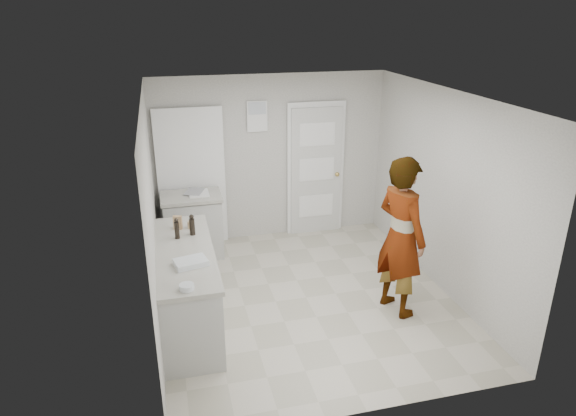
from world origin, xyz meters
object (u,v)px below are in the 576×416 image
object	(u,v)px
egg_bowl	(187,287)
baking_dish	(191,263)
oil_cruet_a	(192,225)
spice_jar	(190,225)
oil_cruet_b	(177,229)
person	(401,237)
cake_mix_box	(178,222)

from	to	relation	value
egg_bowl	baking_dish	bearing A→B (deg)	81.55
baking_dish	oil_cruet_a	bearing A→B (deg)	84.35
spice_jar	oil_cruet_a	xyz separation A→B (m)	(0.02, -0.20, 0.08)
oil_cruet_a	baking_dish	world-z (taller)	oil_cruet_a
oil_cruet_b	baking_dish	xyz separation A→B (m)	(0.10, -0.69, -0.09)
person	cake_mix_box	bearing A→B (deg)	51.67
person	cake_mix_box	size ratio (longest dim) A/B	11.48
person	oil_cruet_a	bearing A→B (deg)	55.07
cake_mix_box	baking_dish	xyz separation A→B (m)	(0.08, -0.96, -0.06)
oil_cruet_a	oil_cruet_b	size ratio (longest dim) A/B	1.01
spice_jar	oil_cruet_b	xyz separation A→B (m)	(-0.16, -0.26, 0.07)
cake_mix_box	oil_cruet_a	distance (m)	0.26
egg_bowl	oil_cruet_a	bearing A→B (deg)	83.24
person	cake_mix_box	world-z (taller)	person
spice_jar	egg_bowl	xyz separation A→B (m)	(-0.13, -1.43, -0.02)
spice_jar	oil_cruet_b	bearing A→B (deg)	-121.68
oil_cruet_a	baking_dish	xyz separation A→B (m)	(-0.07, -0.75, -0.09)
cake_mix_box	oil_cruet_b	distance (m)	0.27
cake_mix_box	baking_dish	size ratio (longest dim) A/B	0.45
oil_cruet_b	baking_dish	distance (m)	0.70
spice_jar	egg_bowl	size ratio (longest dim) A/B	0.64
cake_mix_box	baking_dish	distance (m)	0.96
spice_jar	baking_dish	world-z (taller)	spice_jar
cake_mix_box	oil_cruet_a	world-z (taller)	oil_cruet_a
spice_jar	oil_cruet_b	distance (m)	0.31
oil_cruet_b	oil_cruet_a	bearing A→B (deg)	19.51
oil_cruet_b	baking_dish	size ratio (longest dim) A/B	0.68
person	baking_dish	xyz separation A→B (m)	(-2.36, -0.06, 0.00)
oil_cruet_b	egg_bowl	xyz separation A→B (m)	(0.03, -1.18, -0.09)
cake_mix_box	oil_cruet_b	world-z (taller)	oil_cruet_b
oil_cruet_a	oil_cruet_b	distance (m)	0.19
oil_cruet_b	egg_bowl	distance (m)	1.18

